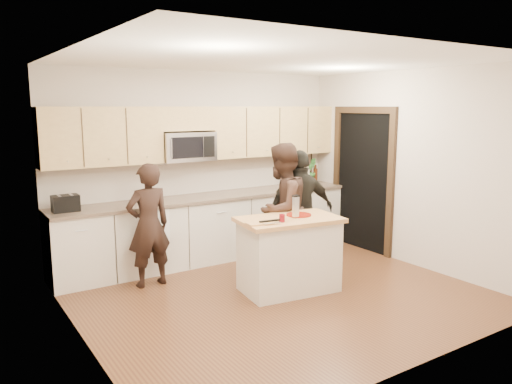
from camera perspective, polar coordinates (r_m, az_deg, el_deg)
floor at (r=6.05m, az=2.63°, el=-11.58°), size 4.50×4.50×0.00m
room_shell at (r=5.66m, az=2.76°, el=4.97°), size 4.52×4.02×2.71m
back_cabinetry at (r=7.29m, az=-5.15°, el=-4.02°), size 4.50×0.66×0.94m
upper_cabinetry at (r=7.23m, az=-5.63°, el=6.87°), size 4.50×0.33×0.75m
microwave at (r=7.06m, az=-7.94°, el=5.18°), size 0.76×0.41×0.40m
doorway at (r=7.85m, az=12.11°, el=1.90°), size 0.06×1.25×2.20m
framed_picture at (r=8.45m, az=5.57°, el=3.45°), size 0.30×0.03×0.38m
dish_towel at (r=6.66m, az=-11.66°, el=-2.59°), size 0.34×0.60×0.48m
island at (r=6.04m, az=3.78°, el=-7.09°), size 1.28×0.85×0.90m
red_plate at (r=6.06m, az=4.91°, el=-2.61°), size 0.30×0.30×0.02m
box_grater at (r=5.89m, az=4.56°, el=-1.57°), size 0.08×0.06×0.26m
drink_glass at (r=5.70m, az=2.99°, el=-3.00°), size 0.07×0.07×0.09m
cutting_board at (r=5.59m, az=0.45°, el=-3.60°), size 0.31×0.20×0.02m
tongs at (r=5.64m, az=1.56°, el=-3.31°), size 0.25×0.06×0.02m
knife at (r=5.55m, az=1.91°, el=-3.58°), size 0.21×0.05×0.01m
toaster at (r=6.48m, az=-20.94°, el=-1.22°), size 0.31×0.19×0.20m
bottle_cluster at (r=8.12m, az=5.41°, el=1.98°), size 0.60×0.22×0.37m
orchid at (r=8.20m, az=6.19°, el=2.37°), size 0.30×0.30×0.43m
woman_left at (r=6.25m, az=-12.19°, el=-3.74°), size 0.58×0.39×1.53m
woman_center at (r=6.53m, az=2.93°, el=-2.02°), size 1.04×0.94×1.74m
woman_right at (r=6.73m, az=5.10°, el=-2.15°), size 1.02×0.58×1.64m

